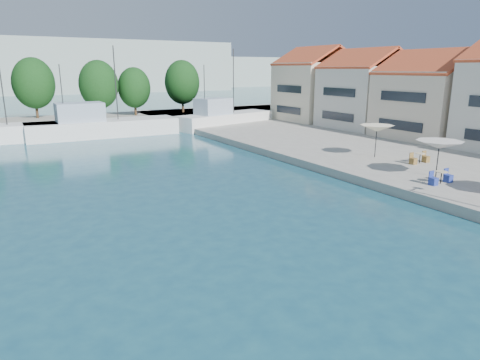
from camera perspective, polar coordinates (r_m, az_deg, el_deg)
quay_right at (r=44.31m, az=25.22°, el=4.08°), size 32.00×92.00×0.60m
quay_far at (r=62.54m, az=-24.37°, el=6.86°), size 90.00×16.00×0.60m
hill_east at (r=183.01m, az=-13.11°, el=13.83°), size 140.00×40.00×12.00m
building_04 at (r=47.18m, az=24.28°, el=10.53°), size 9.00×8.80×9.20m
building_05 at (r=52.98m, az=16.33°, el=11.79°), size 8.40×8.80×9.70m
building_06 at (r=59.58m, az=10.00°, el=12.63°), size 9.00×8.80×10.20m
trawler_03 at (r=50.36m, az=-18.14°, el=6.74°), size 16.22×4.50×10.20m
trawler_04 at (r=55.43m, az=-2.19°, el=8.11°), size 14.38×7.02×10.20m
tree_05 at (r=67.01m, az=-25.81°, el=11.54°), size 5.61×5.61×8.31m
tree_06 at (r=64.36m, az=-18.33°, el=11.98°), size 5.37×5.37×7.96m
tree_07 at (r=66.19m, az=-13.93°, el=11.85°), size 4.72×4.72×6.99m
tree_08 at (r=69.65m, az=-7.72°, el=12.79°), size 5.47×5.47×8.10m
umbrella_white at (r=29.88m, az=25.05°, el=4.29°), size 2.92×2.92×2.35m
umbrella_cream at (r=34.99m, az=17.79°, el=6.58°), size 2.64×2.64×2.52m
cafe_table_02 at (r=28.53m, az=25.22°, el=0.12°), size 1.82×0.70×0.76m
cafe_table_03 at (r=34.10m, az=22.83°, el=2.55°), size 1.82×0.70×0.76m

